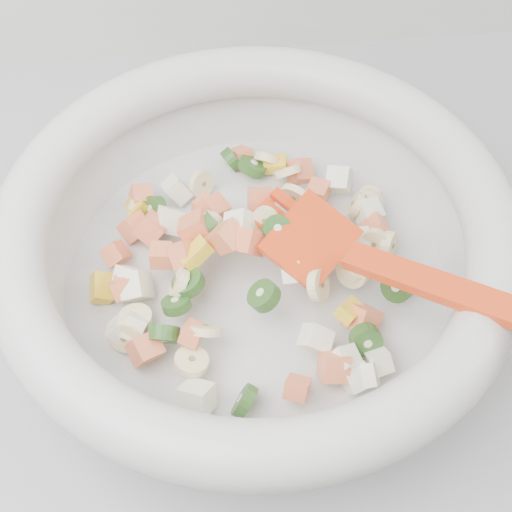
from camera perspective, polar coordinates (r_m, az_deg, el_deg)
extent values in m
cube|color=gray|center=(1.05, -2.68, -14.24)|extent=(2.00, 0.60, 0.90)
cylinder|color=silver|center=(0.62, 0.00, -2.17)|extent=(0.34, 0.34, 0.02)
torus|color=silver|center=(0.55, 0.00, 2.42)|extent=(0.41, 0.41, 0.05)
cylinder|color=beige|center=(0.59, 8.10, -0.94)|extent=(0.04, 0.04, 0.02)
cylinder|color=beige|center=(0.61, 10.53, 0.85)|extent=(0.03, 0.03, 0.03)
cylinder|color=beige|center=(0.65, -4.36, 5.81)|extent=(0.03, 0.03, 0.04)
cylinder|color=beige|center=(0.66, 9.10, 4.59)|extent=(0.03, 0.03, 0.02)
cylinder|color=beige|center=(0.68, 0.85, 7.73)|extent=(0.03, 0.03, 0.03)
cylinder|color=beige|center=(0.57, -6.17, -2.14)|extent=(0.02, 0.03, 0.03)
cylinder|color=beige|center=(0.55, -4.05, -5.91)|extent=(0.03, 0.02, 0.03)
cylinder|color=beige|center=(0.61, 9.44, 1.06)|extent=(0.04, 0.02, 0.04)
cylinder|color=beige|center=(0.64, 7.97, 4.07)|extent=(0.02, 0.03, 0.03)
cylinder|color=beige|center=(0.60, 6.00, 2.70)|extent=(0.03, 0.03, 0.03)
cylinder|color=beige|center=(0.57, -9.63, -4.97)|extent=(0.04, 0.04, 0.01)
cylinder|color=beige|center=(0.66, 2.54, 6.76)|extent=(0.04, 0.03, 0.03)
cylinder|color=beige|center=(0.58, -4.43, 0.44)|extent=(0.03, 0.03, 0.03)
cylinder|color=beige|center=(0.59, -3.81, 2.31)|extent=(0.04, 0.03, 0.04)
cylinder|color=beige|center=(0.65, 9.05, 4.20)|extent=(0.03, 0.03, 0.04)
cylinder|color=beige|center=(0.58, 0.76, 2.95)|extent=(0.02, 0.02, 0.03)
cylinder|color=beige|center=(0.56, 4.99, -2.36)|extent=(0.03, 0.04, 0.03)
cylinder|color=beige|center=(0.59, 7.73, -1.30)|extent=(0.03, 0.03, 0.03)
cylinder|color=beige|center=(0.54, -5.19, -8.40)|extent=(0.03, 0.03, 0.02)
cylinder|color=beige|center=(0.62, 3.13, 4.87)|extent=(0.03, 0.03, 0.04)
cylinder|color=beige|center=(0.57, -10.45, -6.36)|extent=(0.03, 0.02, 0.03)
cylinder|color=beige|center=(0.65, -9.25, 3.74)|extent=(0.03, 0.03, 0.03)
cube|color=#FF8D50|center=(0.61, 0.39, 4.47)|extent=(0.02, 0.03, 0.03)
cube|color=#FF8D50|center=(0.62, -4.02, 3.87)|extent=(0.03, 0.03, 0.02)
cube|color=#FF8D50|center=(0.59, -10.40, -2.37)|extent=(0.02, 0.03, 0.03)
cube|color=#FF8D50|center=(0.63, -9.69, 2.25)|extent=(0.03, 0.03, 0.03)
cube|color=#FF8D50|center=(0.55, -5.13, -6.20)|extent=(0.02, 0.03, 0.02)
cube|color=#FF8D50|center=(0.62, -3.56, 3.64)|extent=(0.04, 0.03, 0.03)
cube|color=#FF8D50|center=(0.56, -8.85, -7.36)|extent=(0.03, 0.03, 0.03)
cube|color=#FF8D50|center=(0.57, 8.50, -4.96)|extent=(0.04, 0.03, 0.04)
cube|color=#FF8D50|center=(0.62, -11.15, 0.15)|extent=(0.03, 0.03, 0.03)
cube|color=#FF8D50|center=(0.67, 3.53, 6.73)|extent=(0.03, 0.03, 0.03)
cube|color=#FF8D50|center=(0.58, -5.68, 0.17)|extent=(0.03, 0.03, 0.03)
cube|color=#FF8D50|center=(0.59, -10.64, -2.54)|extent=(0.02, 0.03, 0.02)
cube|color=#FF8D50|center=(0.57, -0.67, 1.16)|extent=(0.03, 0.03, 0.03)
cube|color=#FF8D50|center=(0.62, 9.52, 2.13)|extent=(0.03, 0.03, 0.03)
cube|color=#FF8D50|center=(0.68, -1.15, 7.90)|extent=(0.02, 0.03, 0.02)
cube|color=#FF8D50|center=(0.54, 3.31, -10.52)|extent=(0.02, 0.03, 0.02)
cube|color=#FF8D50|center=(0.65, -9.15, 4.64)|extent=(0.03, 0.02, 0.02)
cube|color=#FF8D50|center=(0.62, -8.39, 2.20)|extent=(0.03, 0.03, 0.03)
cube|color=#FF8D50|center=(0.59, -4.71, 2.09)|extent=(0.03, 0.03, 0.04)
cube|color=#FF8D50|center=(0.65, 5.03, 5.23)|extent=(0.03, 0.03, 0.02)
cube|color=#FF8D50|center=(0.57, -2.37, 1.54)|extent=(0.03, 0.03, 0.03)
cube|color=#FF8D50|center=(0.55, 6.25, -8.76)|extent=(0.02, 0.03, 0.03)
cube|color=#FF8D50|center=(0.59, -7.61, 0.06)|extent=(0.02, 0.02, 0.02)
cylinder|color=#439130|center=(0.59, -3.67, 2.34)|extent=(0.02, 0.04, 0.04)
cylinder|color=#439130|center=(0.68, -1.96, 7.73)|extent=(0.03, 0.03, 0.03)
cylinder|color=#439130|center=(0.67, -0.31, 7.18)|extent=(0.04, 0.04, 0.03)
cylinder|color=#439130|center=(0.57, -5.45, -2.14)|extent=(0.03, 0.03, 0.02)
cylinder|color=#439130|center=(0.64, -8.09, 3.76)|extent=(0.03, 0.03, 0.03)
cylinder|color=#439130|center=(0.56, 8.78, -6.65)|extent=(0.03, 0.03, 0.04)
cylinder|color=#439130|center=(0.54, -0.92, -11.53)|extent=(0.03, 0.03, 0.03)
cylinder|color=#439130|center=(0.57, 1.62, 2.12)|extent=(0.03, 0.03, 0.02)
cylinder|color=#439130|center=(0.55, 0.63, -3.21)|extent=(0.03, 0.03, 0.03)
cylinder|color=#439130|center=(0.57, -6.40, -3.85)|extent=(0.03, 0.03, 0.02)
cylinder|color=#439130|center=(0.59, 11.29, -2.37)|extent=(0.04, 0.03, 0.04)
cylinder|color=#439130|center=(0.56, -7.40, -6.21)|extent=(0.03, 0.02, 0.03)
cube|color=white|center=(0.55, 4.81, -6.62)|extent=(0.03, 0.03, 0.03)
cube|color=white|center=(0.56, 9.84, -8.33)|extent=(0.02, 0.03, 0.03)
cube|color=white|center=(0.61, 7.98, 1.24)|extent=(0.02, 0.03, 0.03)
cube|color=white|center=(0.66, 6.66, 6.07)|extent=(0.03, 0.03, 0.03)
cube|color=white|center=(0.54, -4.76, -11.26)|extent=(0.03, 0.04, 0.03)
cube|color=white|center=(0.55, 8.63, -9.45)|extent=(0.03, 0.03, 0.03)
cube|color=white|center=(0.55, 7.95, -9.62)|extent=(0.03, 0.03, 0.03)
cube|color=white|center=(0.57, 2.95, -1.37)|extent=(0.02, 0.02, 0.03)
cube|color=white|center=(0.55, 7.09, -8.25)|extent=(0.03, 0.02, 0.03)
cube|color=white|center=(0.57, 4.57, -0.30)|extent=(0.02, 0.02, 0.02)
cube|color=white|center=(0.57, -9.75, -5.60)|extent=(0.02, 0.03, 0.03)
cube|color=white|center=(0.59, -10.08, -1.90)|extent=(0.03, 0.03, 0.03)
cube|color=white|center=(0.63, -7.00, 2.82)|extent=(0.03, 0.03, 0.04)
cube|color=white|center=(0.58, -1.23, 2.42)|extent=(0.03, 0.03, 0.03)
cube|color=white|center=(0.59, -9.54, -2.42)|extent=(0.03, 0.03, 0.04)
cube|color=white|center=(0.57, -10.80, -5.75)|extent=(0.02, 0.02, 0.03)
cube|color=white|center=(0.64, 8.94, 3.53)|extent=(0.03, 0.03, 0.03)
cube|color=white|center=(0.66, -6.34, 5.28)|extent=(0.03, 0.03, 0.03)
cube|color=yellow|center=(0.68, 1.55, 7.36)|extent=(0.02, 0.02, 0.01)
cube|color=yellow|center=(0.57, 7.49, -4.37)|extent=(0.03, 0.03, 0.02)
cube|color=yellow|center=(0.60, -12.25, -2.51)|extent=(0.02, 0.03, 0.02)
cube|color=yellow|center=(0.65, -9.46, 3.98)|extent=(0.02, 0.03, 0.02)
cube|color=yellow|center=(0.57, -4.81, 0.21)|extent=(0.03, 0.03, 0.03)
cube|color=red|center=(0.57, 4.40, 1.27)|extent=(0.09, 0.09, 0.03)
cube|color=red|center=(0.60, 2.47, 4.31)|extent=(0.03, 0.03, 0.01)
cube|color=red|center=(0.59, 1.60, 3.38)|extent=(0.03, 0.03, 0.01)
cube|color=red|center=(0.58, 0.70, 2.43)|extent=(0.03, 0.03, 0.01)
cube|color=red|center=(0.57, -0.22, 1.45)|extent=(0.03, 0.03, 0.01)
cube|color=red|center=(0.51, 17.30, -3.39)|extent=(0.17, 0.15, 0.06)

